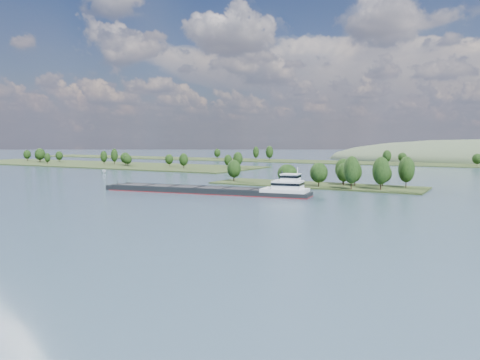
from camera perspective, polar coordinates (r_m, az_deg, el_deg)
The scene contains 6 objects.
ground at distance 168.88m, azimuth 2.02°, elevation -2.47°, with size 1800.00×1800.00×0.00m, color #334759.
tree_island at distance 219.47m, azimuth 10.83°, elevation 0.35°, with size 100.00×33.22×15.44m.
left_bank at distance 421.23m, azimuth -17.29°, elevation 1.91°, with size 300.00×80.00×14.82m.
back_shoreline at distance 434.49m, azimuth 20.33°, elevation 1.89°, with size 900.00×60.00×15.83m.
cargo_barge at distance 189.55m, azimuth -2.73°, elevation -1.19°, with size 89.50×23.83×12.02m.
motorboat at distance 316.18m, azimuth -16.23°, elevation 1.03°, with size 2.24×5.95×2.30m, color white.
Camera 1 is at (76.71, -28.85, 21.90)m, focal length 35.00 mm.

